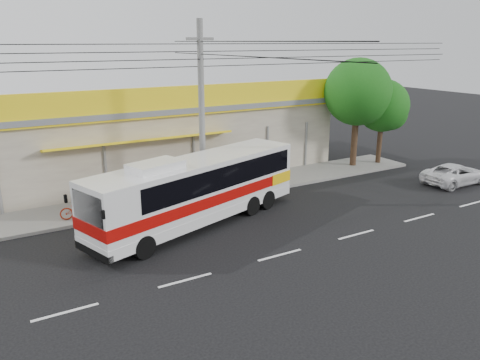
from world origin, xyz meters
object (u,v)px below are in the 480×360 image
Objects in this scene: utility_pole at (200,54)px; tree_near at (360,94)px; coach_bus at (200,186)px; white_car at (455,174)px; tree_far at (384,107)px; motorbike_red at (79,209)px.

utility_pole reaches higher than tree_near.
utility_pole is (1.16, 2.13, 5.63)m from coach_bus.
utility_pole reaches higher than white_car.
coach_bus is at bearing -118.65° from utility_pole.
tree_far is (13.89, 1.47, -3.58)m from utility_pole.
tree_near is (11.95, 1.77, -2.66)m from utility_pole.
motorbike_red is 18.35m from tree_near.
white_car reaches higher than motorbike_red.
white_car is 0.75× the size of tree_far.
tree_near is at bearing -80.99° from motorbike_red.
coach_bus is 14.00m from tree_near.
white_car is 16.35m from utility_pole.
motorbike_red is at bearing 171.18° from utility_pole.
tree_far is at bearing -8.85° from tree_near.
coach_bus is at bearing 83.42° from white_car.
tree_near is 2.18m from tree_far.
utility_pole is (-14.31, 3.98, 6.83)m from white_car.
utility_pole is (5.90, -0.92, 6.82)m from motorbike_red.
coach_bus is 15.63m from white_car.
tree_far is at bearing 6.04° from utility_pole.
white_car is at bearing -15.56° from utility_pole.
white_car is at bearing -97.37° from motorbike_red.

